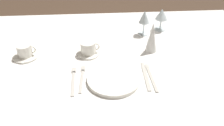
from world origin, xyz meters
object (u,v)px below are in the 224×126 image
object	(u,v)px
dinner_knife	(146,77)
wine_glass_left	(162,15)
napkin_folded	(152,37)
spoon_soup	(150,74)
coffee_cup_left	(88,47)
wine_glass_centre	(144,18)
dinner_plate	(114,79)
fork_outer	(82,78)
fork_inner	(73,80)
coffee_cup_right	(25,50)

from	to	relation	value
dinner_knife	wine_glass_left	distance (m)	0.52
wine_glass_left	napkin_folded	world-z (taller)	napkin_folded
spoon_soup	napkin_folded	bearing A→B (deg)	78.01
coffee_cup_left	wine_glass_centre	distance (m)	0.40
dinner_plate	fork_outer	xyz separation A→B (m)	(-0.15, 0.03, -0.01)
wine_glass_left	napkin_folded	size ratio (longest dim) A/B	0.81
spoon_soup	napkin_folded	size ratio (longest dim) A/B	1.26
coffee_cup_left	napkin_folded	size ratio (longest dim) A/B	0.60
fork_inner	dinner_knife	bearing A→B (deg)	0.32
coffee_cup_left	wine_glass_left	world-z (taller)	wine_glass_left
coffee_cup_left	wine_glass_left	distance (m)	0.53
dinner_knife	spoon_soup	distance (m)	0.03
coffee_cup_right	wine_glass_centre	size ratio (longest dim) A/B	0.65
coffee_cup_left	wine_glass_left	size ratio (longest dim) A/B	0.74
fork_inner	wine_glass_centre	bearing A→B (deg)	46.29
fork_outer	wine_glass_left	world-z (taller)	wine_glass_left
spoon_soup	fork_inner	bearing A→B (deg)	-176.79
coffee_cup_right	wine_glass_centre	xyz separation A→B (m)	(0.68, 0.21, 0.07)
dinner_plate	wine_glass_left	size ratio (longest dim) A/B	1.80
spoon_soup	wine_glass_centre	bearing A→B (deg)	85.06
fork_inner	fork_outer	bearing A→B (deg)	19.18
dinner_plate	fork_outer	world-z (taller)	dinner_plate
fork_inner	wine_glass_left	bearing A→B (deg)	42.34
fork_inner	coffee_cup_right	bearing A→B (deg)	140.55
dinner_knife	napkin_folded	size ratio (longest dim) A/B	1.28
coffee_cup_right	wine_glass_left	xyz separation A→B (m)	(0.80, 0.26, 0.06)
fork_outer	dinner_plate	bearing A→B (deg)	-11.48
dinner_plate	dinner_knife	xyz separation A→B (m)	(0.16, 0.02, -0.01)
fork_inner	wine_glass_left	xyz separation A→B (m)	(0.53, 0.49, 0.10)
dinner_knife	napkin_folded	distance (m)	0.26
coffee_cup_right	spoon_soup	bearing A→B (deg)	-17.20
dinner_knife	coffee_cup_left	distance (m)	0.36
coffee_cup_right	wine_glass_centre	world-z (taller)	wine_glass_centre
fork_outer	wine_glass_centre	distance (m)	0.57
fork_inner	coffee_cup_left	distance (m)	0.24
fork_outer	coffee_cup_left	bearing A→B (deg)	81.62
wine_glass_centre	dinner_plate	bearing A→B (deg)	-116.02
spoon_soup	coffee_cup_left	world-z (taller)	coffee_cup_left
coffee_cup_right	napkin_folded	bearing A→B (deg)	1.23
fork_inner	wine_glass_centre	xyz separation A→B (m)	(0.41, 0.43, 0.11)
dinner_plate	napkin_folded	bearing A→B (deg)	47.81
dinner_plate	fork_outer	size ratio (longest dim) A/B	1.23
spoon_soup	wine_glass_centre	xyz separation A→B (m)	(0.04, 0.41, 0.11)
wine_glass_centre	napkin_folded	size ratio (longest dim) A/B	0.90
dinner_plate	fork_outer	bearing A→B (deg)	168.52
spoon_soup	fork_outer	bearing A→B (deg)	-178.84
fork_inner	coffee_cup_left	world-z (taller)	coffee_cup_left
spoon_soup	wine_glass_left	bearing A→B (deg)	71.60
dinner_plate	wine_glass_centre	bearing A→B (deg)	63.98
fork_outer	wine_glass_centre	xyz separation A→B (m)	(0.37, 0.42, 0.11)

